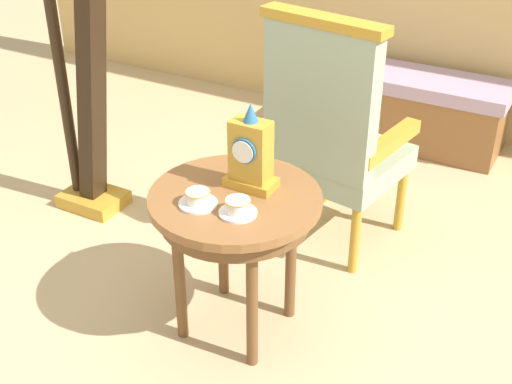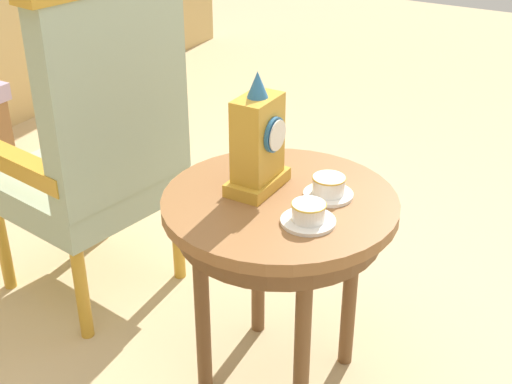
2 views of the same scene
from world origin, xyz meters
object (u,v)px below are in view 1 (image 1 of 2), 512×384
object	(u,v)px
mantel_clock	(251,154)
armchair	(332,132)
teacup_left	(198,199)
teacup_right	(238,207)
harp	(83,85)
window_bench	(408,108)
side_table	(235,213)

from	to	relation	value
mantel_clock	armchair	world-z (taller)	armchair
teacup_left	mantel_clock	size ratio (longest dim) A/B	0.42
teacup_right	harp	size ratio (longest dim) A/B	0.08
window_bench	harp	bearing A→B (deg)	-127.29
window_bench	armchair	bearing A→B (deg)	-89.19
armchair	window_bench	size ratio (longest dim) A/B	0.98
side_table	teacup_right	world-z (taller)	teacup_right
side_table	teacup_left	xyz separation A→B (m)	(-0.08, -0.12, 0.10)
teacup_left	armchair	size ratio (longest dim) A/B	0.12
armchair	harp	distance (m)	1.21
window_bench	teacup_left	bearing A→B (deg)	-93.84
teacup_right	mantel_clock	bearing A→B (deg)	105.97
mantel_clock	harp	size ratio (longest dim) A/B	0.20
teacup_left	harp	distance (m)	1.17
mantel_clock	window_bench	bearing A→B (deg)	88.80
side_table	harp	distance (m)	1.20
teacup_right	harp	xyz separation A→B (m)	(-1.18, 0.55, 0.04)
side_table	window_bench	distance (m)	2.00
mantel_clock	harp	bearing A→B (deg)	162.06
harp	armchair	bearing A→B (deg)	12.95
teacup_right	teacup_left	bearing A→B (deg)	-173.97
harp	window_bench	world-z (taller)	harp
side_table	mantel_clock	distance (m)	0.23
teacup_left	harp	xyz separation A→B (m)	(-1.02, 0.57, 0.04)
armchair	window_bench	xyz separation A→B (m)	(-0.02, 1.26, -0.37)
side_table	armchair	world-z (taller)	armchair
mantel_clock	armchair	xyz separation A→B (m)	(0.06, 0.64, -0.16)
side_table	harp	world-z (taller)	harp
teacup_right	harp	distance (m)	1.30
harp	window_bench	xyz separation A→B (m)	(1.16, 1.53, -0.46)
side_table	harp	size ratio (longest dim) A/B	0.38
teacup_right	mantel_clock	distance (m)	0.22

